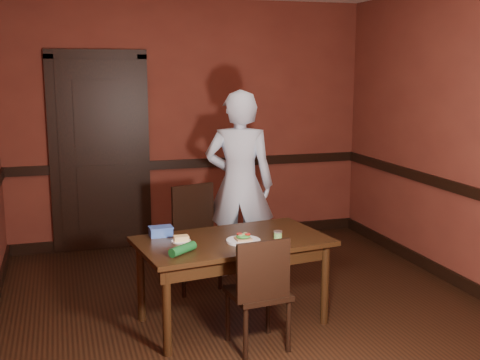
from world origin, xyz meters
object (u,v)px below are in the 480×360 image
dining_table (232,281)px  sauce_jar (278,236)px  person (239,185)px  sandwich_plate (243,240)px  cheese_saucer (181,239)px  food_tub (161,231)px  chair_near (258,291)px  chair_far (192,238)px

dining_table → sauce_jar: 0.51m
dining_table → person: (0.37, 1.03, 0.55)m
person → sandwich_plate: size_ratio=6.86×
cheese_saucer → food_tub: (-0.12, 0.19, 0.02)m
chair_near → person: size_ratio=0.47×
chair_far → chair_near: (0.19, -1.30, -0.04)m
chair_far → sauce_jar: 1.12m
dining_table → food_tub: size_ratio=7.77×
chair_near → sandwich_plate: size_ratio=3.22×
chair_far → person: bearing=4.8°
food_tub → chair_far: bearing=56.2°
food_tub → person: bearing=40.2°
chair_near → person: person is taller
sandwich_plate → cheese_saucer: 0.47m
person → dining_table: bearing=90.9°
chair_far → person: person is taller
dining_table → sandwich_plate: 0.37m
chair_far → dining_table: bearing=-96.9°
dining_table → food_tub: bearing=147.3°
dining_table → sandwich_plate: (0.06, -0.10, 0.35)m
sandwich_plate → sauce_jar: size_ratio=3.27×
sandwich_plate → food_tub: food_tub is taller
person → sandwich_plate: person is taller
chair_near → person: bearing=-108.0°
chair_far → sandwich_plate: 0.99m
chair_near → chair_far: bearing=-87.8°
chair_near → food_tub: 0.94m
dining_table → person: 1.23m
chair_near → sauce_jar: (0.26, 0.30, 0.30)m
person → sauce_jar: size_ratio=22.42×
sandwich_plate → sauce_jar: bearing=-11.8°
person → sandwich_plate: 1.19m
chair_far → chair_near: size_ratio=1.10×
dining_table → food_tub: food_tub is taller
sandwich_plate → food_tub: size_ratio=1.39×
person → food_tub: 1.20m
person → sauce_jar: person is taller
chair_far → cheese_saucer: (-0.25, -0.80, 0.24)m
chair_far → person: size_ratio=0.52×
chair_near → sandwich_plate: 0.45m
chair_far → person: (0.50, 0.19, 0.43)m
dining_table → chair_near: size_ratio=1.73×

